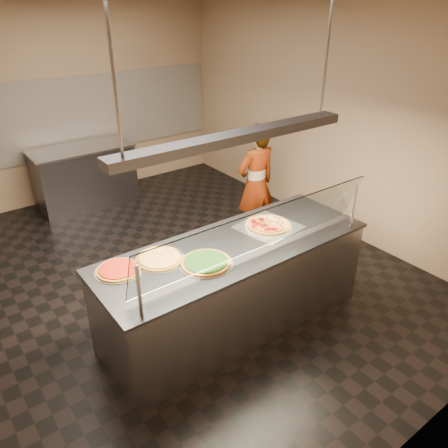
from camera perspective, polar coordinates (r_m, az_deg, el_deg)
ground at (r=5.35m, az=-6.75°, el=-6.46°), size 5.00×6.00×0.02m
wall_back at (r=7.38m, az=-19.83°, el=14.59°), size 5.00×0.02×3.00m
wall_front at (r=2.73m, az=25.65°, el=-8.17°), size 5.00×0.02×3.00m
wall_right at (r=6.23m, az=13.23°, el=13.28°), size 0.02×6.00×3.00m
tile_band at (r=7.39m, az=-19.51°, el=13.05°), size 4.90×0.02×1.20m
serving_counter at (r=4.30m, az=1.35°, el=-8.08°), size 2.66×0.94×0.93m
sneeze_guard at (r=3.67m, az=4.77°, el=-0.93°), size 2.42×0.18×0.54m
perforated_tray at (r=4.37m, az=5.76°, el=-0.28°), size 0.61×0.61×0.01m
half_pizza_pepperoni at (r=4.30m, az=4.72°, el=-0.35°), size 0.29×0.47×0.05m
half_pizza_sausage at (r=4.43m, az=6.84°, el=0.34°), size 0.29×0.47×0.04m
pizza_spinach at (r=3.76m, az=-2.41°, el=-5.02°), size 0.47×0.47×0.03m
pizza_cheese at (r=3.86m, az=-8.40°, el=-4.44°), size 0.44×0.44×0.03m
pizza_tomato at (r=3.77m, az=-13.66°, el=-5.83°), size 0.39×0.39×0.03m
pizza_spatula at (r=3.89m, az=-7.79°, el=-3.80°), size 0.23×0.22×0.02m
prep_table at (r=7.22m, az=-17.73°, el=6.01°), size 1.50×0.74×0.93m
worker at (r=5.70m, az=4.19°, el=5.18°), size 0.59×0.39×1.60m
heat_lamp_housing at (r=3.63m, az=1.62°, el=11.26°), size 2.30×0.18×0.08m
lamp_rod_left at (r=3.01m, az=-14.16°, el=17.69°), size 0.02×0.02×1.01m
lamp_rod_right at (r=4.21m, az=13.24°, el=20.45°), size 0.02×0.02×1.01m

